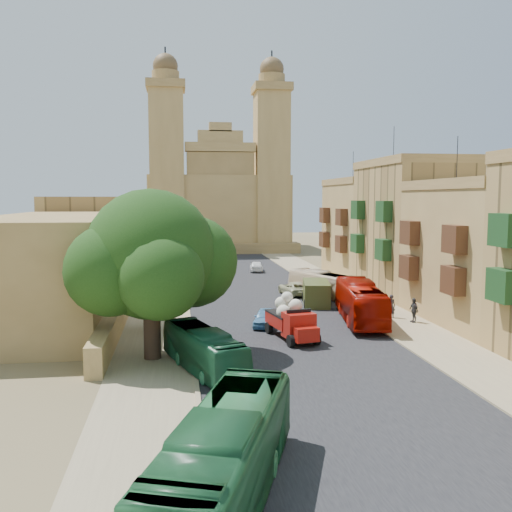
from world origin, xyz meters
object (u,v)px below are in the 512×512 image
object	(u,v)px
bus_cream_east	(322,284)
car_blue_a	(265,317)
car_white_a	(210,278)
bus_green_south	(225,459)
red_truck	(292,319)
church	(218,200)
olive_pickup	(316,293)
street_tree_d	(162,246)
car_blue_b	(218,261)
pedestrian_c	(414,310)
ficus_tree	(152,259)
car_dkblue	(212,266)
street_tree_b	(155,272)
car_cream	(294,288)
pedestrian_a	(391,306)
bus_green_north	(204,350)
street_tree_c	(159,258)
car_white_b	(256,266)
street_tree_a	(149,285)

from	to	relation	value
bus_cream_east	car_blue_a	size ratio (longest dim) A/B	2.26
car_white_a	bus_green_south	bearing A→B (deg)	-109.64
red_truck	car_white_a	bearing A→B (deg)	98.60
church	olive_pickup	world-z (taller)	church
street_tree_d	car_blue_b	bearing A→B (deg)	32.67
street_tree_d	red_truck	bearing A→B (deg)	-76.16
pedestrian_c	car_blue_b	bearing A→B (deg)	-171.26
ficus_tree	car_dkblue	bearing A→B (deg)	81.71
ficus_tree	street_tree_b	xyz separation A→B (m)	(-0.59, 19.99, -3.35)
olive_pickup	car_cream	distance (m)	5.58
olive_pickup	pedestrian_a	size ratio (longest dim) A/B	2.88
car_dkblue	pedestrian_a	bearing A→B (deg)	-81.47
car_blue_a	pedestrian_c	size ratio (longest dim) A/B	2.05
bus_green_north	car_dkblue	size ratio (longest dim) A/B	2.14
car_blue_b	bus_cream_east	bearing A→B (deg)	-58.38
olive_pickup	car_blue_a	size ratio (longest dim) A/B	1.39
bus_cream_east	car_white_a	xyz separation A→B (m)	(-10.69, 10.43, -0.64)
olive_pickup	bus_green_south	bearing A→B (deg)	-108.64
car_blue_a	bus_green_north	bearing A→B (deg)	-99.47
pedestrian_c	street_tree_c	bearing A→B (deg)	-147.91
car_blue_a	car_blue_b	bearing A→B (deg)	107.43
olive_pickup	car_white_b	world-z (taller)	olive_pickup
street_tree_a	pedestrian_c	world-z (taller)	street_tree_a
olive_pickup	car_cream	world-z (taller)	olive_pickup
church	street_tree_a	xyz separation A→B (m)	(-10.00, -66.61, -6.15)
street_tree_a	car_white_a	bearing A→B (deg)	75.84
car_cream	street_tree_a	bearing A→B (deg)	36.93
church	street_tree_a	bearing A→B (deg)	-98.54
bus_green_south	street_tree_c	bearing A→B (deg)	113.33
street_tree_a	car_white_b	size ratio (longest dim) A/B	1.19
ficus_tree	bus_cream_east	world-z (taller)	ficus_tree
street_tree_a	red_truck	xyz separation A→B (m)	(9.95, -4.42, -1.94)
street_tree_a	car_dkblue	bearing A→B (deg)	78.92
car_blue_a	car_dkblue	distance (m)	35.31
street_tree_d	ficus_tree	bearing A→B (deg)	-89.23
bus_cream_east	pedestrian_a	world-z (taller)	bus_cream_east
bus_cream_east	car_blue_b	size ratio (longest dim) A/B	2.50
red_truck	car_cream	world-z (taller)	red_truck
pedestrian_a	bus_green_north	bearing A→B (deg)	52.36
red_truck	car_blue_b	world-z (taller)	red_truck
street_tree_d	pedestrian_c	world-z (taller)	street_tree_d
street_tree_d	bus_cream_east	bearing A→B (deg)	-54.83
car_dkblue	car_blue_b	world-z (taller)	car_dkblue
red_truck	bus_cream_east	bearing A→B (deg)	68.95
church	bus_cream_east	xyz separation A→B (m)	(6.50, -54.03, -8.26)
car_dkblue	pedestrian_a	size ratio (longest dim) A/B	2.13
car_blue_b	olive_pickup	bearing A→B (deg)	-63.36
car_blue_a	car_cream	world-z (taller)	car_blue_a
street_tree_a	car_cream	bearing A→B (deg)	44.29
red_truck	pedestrian_a	world-z (taller)	red_truck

